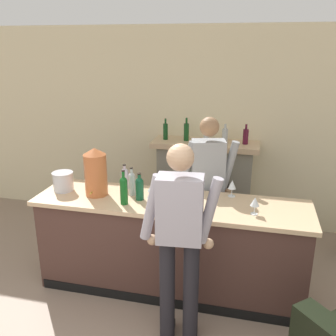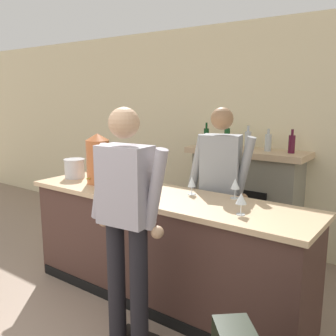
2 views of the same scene
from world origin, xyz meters
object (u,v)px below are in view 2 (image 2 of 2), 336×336
at_px(wine_bottle_burgundy_dark, 131,173).
at_px(wine_glass_front_left, 235,184).
at_px(wine_bottle_riesling_slim, 113,175).
at_px(wine_glass_back_row, 144,179).
at_px(wine_glass_by_dispenser, 241,199).
at_px(ice_bucket_steel, 75,168).
at_px(person_customer, 127,223).
at_px(wine_glass_near_bucket, 192,182).
at_px(person_bartender, 220,190).
at_px(wine_glass_mid_counter, 135,182).
at_px(wine_bottle_cabernet_heavy, 131,170).
at_px(copper_dispenser, 98,158).
at_px(fireplace_stone, 245,200).
at_px(wine_bottle_chardonnay_pale, 133,177).

xyz_separation_m(wine_bottle_burgundy_dark, wine_glass_front_left, (1.01, 0.20, -0.01)).
height_order(wine_bottle_riesling_slim, wine_glass_back_row, wine_bottle_riesling_slim).
bearing_deg(wine_glass_back_row, wine_bottle_burgundy_dark, 160.44).
bearing_deg(wine_glass_by_dispenser, ice_bucket_steel, 176.44).
bearing_deg(person_customer, wine_bottle_riesling_slim, 140.21).
distance_m(ice_bucket_steel, wine_glass_near_bucket, 1.40).
bearing_deg(person_bartender, wine_bottle_riesling_slim, -135.52).
height_order(ice_bucket_steel, wine_glass_mid_counter, ice_bucket_steel).
bearing_deg(wine_glass_back_row, wine_glass_mid_counter, -75.82).
height_order(wine_bottle_cabernet_heavy, wine_glass_mid_counter, wine_bottle_cabernet_heavy).
height_order(copper_dispenser, wine_bottle_burgundy_dark, copper_dispenser).
distance_m(fireplace_stone, copper_dispenser, 1.87).
bearing_deg(ice_bucket_steel, wine_glass_back_row, -1.53).
xyz_separation_m(wine_glass_mid_counter, wine_glass_near_bucket, (0.36, 0.35, -0.02)).
bearing_deg(wine_glass_by_dispenser, wine_glass_front_left, 121.68).
relative_size(wine_bottle_burgundy_dark, wine_bottle_riesling_slim, 0.85).
bearing_deg(person_customer, wine_bottle_chardonnay_pale, 128.59).
relative_size(wine_bottle_burgundy_dark, wine_glass_mid_counter, 1.66).
distance_m(person_bartender, wine_glass_near_bucket, 0.41).
bearing_deg(wine_bottle_cabernet_heavy, wine_bottle_riesling_slim, -71.32).
xyz_separation_m(wine_bottle_cabernet_heavy, wine_glass_front_left, (1.14, 0.04, -0.00)).
bearing_deg(person_bartender, wine_glass_back_row, -131.27).
xyz_separation_m(wine_glass_by_dispenser, wine_glass_back_row, (-1.01, 0.10, 0.00)).
relative_size(ice_bucket_steel, wine_glass_mid_counter, 1.24).
relative_size(person_customer, wine_glass_by_dispenser, 10.80).
xyz_separation_m(copper_dispenser, wine_glass_by_dispenser, (1.60, -0.10, -0.13)).
distance_m(copper_dispenser, wine_glass_mid_counter, 0.67).
height_order(wine_bottle_chardonnay_pale, wine_bottle_riesling_slim, wine_bottle_riesling_slim).
height_order(wine_glass_mid_counter, wine_glass_front_left, wine_glass_mid_counter).
bearing_deg(person_bartender, wine_glass_by_dispenser, -51.25).
bearing_deg(person_bartender, ice_bucket_steel, -160.33).
xyz_separation_m(fireplace_stone, wine_glass_by_dispenser, (0.68, -1.61, 0.49)).
distance_m(ice_bucket_steel, wine_glass_front_left, 1.78).
relative_size(fireplace_stone, wine_glass_mid_counter, 8.76).
relative_size(copper_dispenser, wine_glass_front_left, 2.85).
distance_m(wine_bottle_cabernet_heavy, wine_glass_near_bucket, 0.78).
bearing_deg(wine_glass_near_bucket, ice_bucket_steel, -173.79).
xyz_separation_m(copper_dispenser, wine_glass_front_left, (1.37, 0.28, -0.13)).
bearing_deg(wine_glass_back_row, wine_bottle_chardonnay_pale, -171.90).
distance_m(wine_glass_mid_counter, wine_glass_by_dispenser, 0.97).
distance_m(ice_bucket_steel, wine_bottle_riesling_slim, 0.77).
bearing_deg(wine_glass_near_bucket, person_bartender, 77.50).
bearing_deg(person_customer, person_bartender, 87.78).
bearing_deg(person_bartender, wine_glass_front_left, -43.14).
bearing_deg(wine_glass_by_dispenser, wine_bottle_cabernet_heavy, 166.15).
height_order(wine_bottle_chardonnay_pale, wine_bottle_cabernet_heavy, wine_bottle_chardonnay_pale).
height_order(copper_dispenser, wine_glass_by_dispenser, copper_dispenser).
distance_m(person_bartender, wine_bottle_cabernet_heavy, 0.92).
xyz_separation_m(wine_glass_mid_counter, wine_glass_front_left, (0.73, 0.46, -0.00)).
xyz_separation_m(fireplace_stone, copper_dispenser, (-0.92, -1.51, 0.62)).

